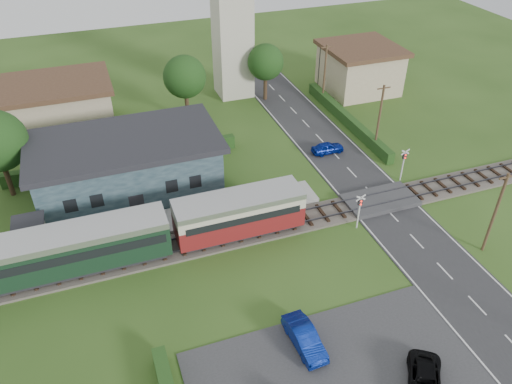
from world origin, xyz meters
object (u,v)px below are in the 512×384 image
object	(u,v)px
house_west	(61,106)
house_east	(359,68)
pedestrian_near	(209,201)
pedestrian_far	(38,242)
crossing_signal_far	(404,160)
car_park_dark	(425,381)
crossing_signal_near	(360,207)
station_building	(128,165)
car_on_road	(328,148)
train	(5,264)
equipment_hut	(32,235)
church_tower	(232,8)
car_park_blue	(304,338)

from	to	relation	value
house_west	house_east	xyz separation A→B (m)	(35.00, -1.00, 0.00)
pedestrian_near	pedestrian_far	bearing A→B (deg)	0.96
house_east	crossing_signal_far	distance (m)	20.64
car_park_dark	crossing_signal_near	bearing A→B (deg)	110.12
station_building	car_park_dark	bearing A→B (deg)	-63.23
station_building	car_on_road	world-z (taller)	station_building
crossing_signal_far	house_west	bearing A→B (deg)	144.23
station_building	pedestrian_near	size ratio (longest dim) A/B	9.46
station_building	pedestrian_far	bearing A→B (deg)	-141.43
house_west	crossing_signal_near	world-z (taller)	house_west
car_park_dark	pedestrian_far	distance (m)	28.23
station_building	house_east	bearing A→B (deg)	23.44
car_park_dark	pedestrian_far	size ratio (longest dim) A/B	2.60
station_building	train	distance (m)	13.16
equipment_hut	car_on_road	xyz separation A→B (m)	(27.44, 5.87, -1.14)
crossing_signal_near	house_east	bearing A→B (deg)	60.87
crossing_signal_near	crossing_signal_far	xyz separation A→B (m)	(7.20, 4.80, 0.00)
pedestrian_near	house_west	bearing A→B (deg)	-62.89
crossing_signal_near	pedestrian_far	xyz separation A→B (m)	(-24.05, 5.30, -0.91)
church_tower	pedestrian_near	bearing A→B (deg)	-112.44
train	pedestrian_far	size ratio (longest dim) A/B	27.78
station_building	crossing_signal_near	size ratio (longest dim) A/B	4.88
house_west	pedestrian_near	size ratio (longest dim) A/B	6.39
church_tower	crossing_signal_far	distance (m)	26.39
pedestrian_near	pedestrian_far	distance (m)	13.38
train	house_west	distance (m)	23.46
crossing_signal_far	car_park_blue	distance (m)	21.21
car_on_road	car_park_blue	xyz separation A→B (m)	(-11.80, -20.57, 0.13)
crossing_signal_near	car_park_dark	xyz separation A→B (m)	(-3.54, -14.09, -1.50)
crossing_signal_far	crossing_signal_near	bearing A→B (deg)	-146.31
house_east	pedestrian_near	bearing A→B (deg)	-142.72
church_tower	car_park_dark	size ratio (longest dim) A/B	4.35
crossing_signal_near	pedestrian_near	size ratio (longest dim) A/B	1.94
crossing_signal_far	car_on_road	xyz separation A→B (m)	(-4.16, 6.68, -1.53)
equipment_hut	train	distance (m)	3.60
church_tower	crossing_signal_near	bearing A→B (deg)	-87.18
station_building	crossing_signal_near	xyz separation A→B (m)	(16.40, -11.40, -0.55)
car_park_dark	church_tower	bearing A→B (deg)	121.34
car_on_road	pedestrian_near	world-z (taller)	pedestrian_near
crossing_signal_far	equipment_hut	bearing A→B (deg)	178.54
pedestrian_far	car_on_road	bearing A→B (deg)	-82.66
crossing_signal_near	car_park_blue	bearing A→B (deg)	-133.93
church_tower	car_park_blue	world-z (taller)	church_tower
equipment_hut	car_on_road	world-z (taller)	equipment_hut
crossing_signal_far	car_park_blue	world-z (taller)	crossing_signal_far
crossing_signal_near	car_on_road	size ratio (longest dim) A/B	1.00
car_park_blue	pedestrian_far	world-z (taller)	pedestrian_far
car_park_dark	pedestrian_far	bearing A→B (deg)	170.83
equipment_hut	train	world-z (taller)	train
train	car_on_road	bearing A→B (deg)	17.35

